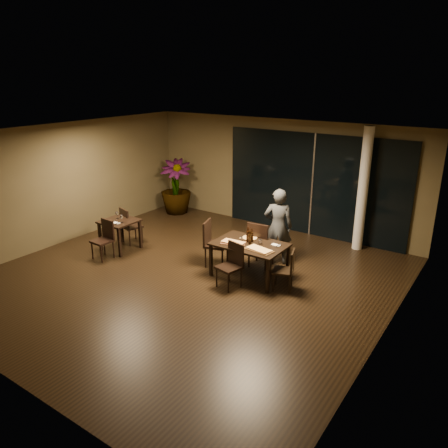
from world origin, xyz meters
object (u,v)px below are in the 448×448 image
Objects in this scene: chair_main_right at (287,268)px; chair_side_far at (129,224)px; chair_side_near at (105,237)px; potted_plant at (176,187)px; diner at (278,227)px; chair_main_left at (213,241)px; chair_main_far at (260,242)px; bottle_b at (250,237)px; bottle_a at (248,235)px; side_table at (120,225)px; bottle_c at (252,235)px; chair_main_near at (232,263)px; main_table at (250,247)px.

chair_side_far reaches higher than chair_main_right.
potted_plant is at bearing 107.59° from chair_side_near.
chair_main_left is at bearing 14.91° from diner.
chair_main_far is at bearing 41.06° from diner.
diner is at bearing -69.15° from chair_main_left.
bottle_b reaches higher than chair_side_near.
diner reaches higher than bottle_a.
diner is at bearing 74.89° from bottle_a.
potted_plant is 5.07× the size of bottle_a.
side_table is 0.75× the size of chair_main_far.
bottle_c is at bearing 54.63° from diner.
bottle_a is 0.13m from bottle_b.
diner reaches higher than bottle_c.
bottle_a is (4.13, -2.51, 0.09)m from potted_plant.
potted_plant is at bearing -58.63° from chair_side_far.
bottle_b reaches higher than chair_main_near.
chair_main_far is 1.02× the size of chair_main_left.
side_table is 3.19m from potted_plant.
main_table is 1.61× the size of chair_side_far.
diner is at bearing 81.54° from bottle_b.
bottle_c is at bearing -121.16° from chair_main_right.
bottle_a is at bearing -117.69° from chair_main_right.
bottle_c is (0.03, 0.71, 0.38)m from chair_main_near.
diner is 0.87m from bottle_c.
chair_main_right is at bearing -5.82° from bottle_b.
main_table is 1.00m from chair_main_left.
side_table is 0.87× the size of chair_main_near.
potted_plant is 5.61× the size of bottle_b.
chair_side_far is at bearing -178.43° from main_table.
chair_side_far is at bearing -175.36° from chair_main_near.
potted_plant reaches higher than chair_main_far.
diner is (3.66, 1.06, 0.35)m from chair_side_far.
chair_main_left is 2.52m from chair_side_far.
bottle_c is (-0.02, 0.11, 0.22)m from main_table.
bottle_a reaches higher than chair_main_near.
chair_side_near is at bearing 97.61° from chair_main_left.
diner is (-0.78, 1.07, 0.40)m from chair_main_right.
main_table is 1.45× the size of chair_main_left.
chair_main_right is 0.51× the size of potted_plant.
bottle_a reaches higher than chair_main_right.
diner is 5.95× the size of bottle_c.
chair_main_far is 1.14× the size of chair_side_far.
chair_main_far is 0.51m from bottle_c.
bottle_a is (3.23, 1.12, 0.40)m from chair_side_near.
main_table is 0.99m from diner.
side_table is 3.50m from chair_main_far.
chair_main_right is at bearing -6.58° from main_table.
chair_main_right is at bearing -13.06° from bottle_c.
chair_main_near is 1.14m from chair_main_left.
chair_side_near is at bearing -159.18° from chair_main_near.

